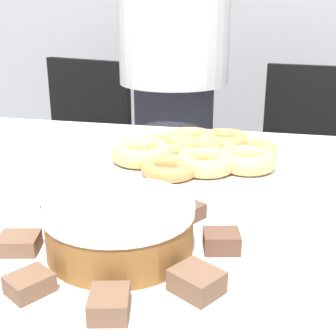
{
  "coord_description": "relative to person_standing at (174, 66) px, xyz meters",
  "views": [
    {
      "loc": [
        0.14,
        -0.72,
        1.1
      ],
      "look_at": [
        -0.03,
        0.03,
        0.83
      ],
      "focal_mm": 50.0,
      "sensor_mm": 36.0,
      "label": 1
    }
  ],
  "objects": [
    {
      "name": "table",
      "position": [
        0.18,
        -0.82,
        -0.2
      ],
      "size": [
        1.94,
        1.07,
        0.77
      ],
      "color": "silver",
      "rests_on": "ground_plane"
    },
    {
      "name": "person_standing",
      "position": [
        0.0,
        0.0,
        0.0
      ],
      "size": [
        0.36,
        0.36,
        1.71
      ],
      "color": "#383842",
      "rests_on": "ground_plane"
    },
    {
      "name": "office_chair_left",
      "position": [
        -0.46,
        0.14,
        -0.49
      ],
      "size": [
        0.54,
        0.54,
        0.88
      ],
      "rotation": [
        0.0,
        0.0,
        -0.26
      ],
      "color": "black",
      "rests_on": "ground_plane"
    },
    {
      "name": "office_chair_right",
      "position": [
        0.48,
        0.14,
        -0.49
      ],
      "size": [
        0.49,
        0.49,
        0.88
      ],
      "rotation": [
        0.0,
        0.0,
        -0.11
      ],
      "color": "black",
      "rests_on": "ground_plane"
    },
    {
      "name": "plate_cake",
      "position": [
        0.13,
        -0.99,
        -0.13
      ],
      "size": [
        0.36,
        0.36,
        0.01
      ],
      "color": "white",
      "rests_on": "table"
    },
    {
      "name": "plate_donuts",
      "position": [
        0.17,
        -0.58,
        -0.13
      ],
      "size": [
        0.4,
        0.4,
        0.01
      ],
      "color": "white",
      "rests_on": "table"
    },
    {
      "name": "frosted_cake",
      "position": [
        0.13,
        -0.99,
        -0.09
      ],
      "size": [
        0.2,
        0.2,
        0.07
      ],
      "color": "brown",
      "rests_on": "plate_cake"
    },
    {
      "name": "lamington_0",
      "position": [
        0.25,
        -1.07,
        -0.11
      ],
      "size": [
        0.07,
        0.07,
        0.03
      ],
      "rotation": [
        0.0,
        0.0,
        5.72
      ],
      "color": "brown",
      "rests_on": "plate_cake"
    },
    {
      "name": "lamington_1",
      "position": [
        0.27,
        -0.96,
        -0.11
      ],
      "size": [
        0.06,
        0.05,
        0.03
      ],
      "rotation": [
        0.0,
        0.0,
        6.51
      ],
      "color": "brown",
      "rests_on": "plate_cake"
    },
    {
      "name": "lamington_2",
      "position": [
        0.21,
        -0.88,
        -0.11
      ],
      "size": [
        0.06,
        0.06,
        0.02
      ],
      "rotation": [
        0.0,
        0.0,
        7.29
      ],
      "color": "brown",
      "rests_on": "plate_cake"
    },
    {
      "name": "lamington_3",
      "position": [
        0.1,
        -0.86,
        -0.11
      ],
      "size": [
        0.06,
        0.06,
        0.02
      ],
      "rotation": [
        0.0,
        0.0,
        8.08
      ],
      "color": "brown",
      "rests_on": "plate_cake"
    },
    {
      "name": "lamington_4",
      "position": [
        0.01,
        -0.92,
        -0.11
      ],
      "size": [
        0.07,
        0.07,
        0.02
      ],
      "rotation": [
        0.0,
        0.0,
        8.86
      ],
      "color": "brown",
      "rests_on": "plate_cake"
    },
    {
      "name": "lamington_5",
      "position": [
        -0.0,
        -1.03,
        -0.11
      ],
      "size": [
        0.06,
        0.06,
        0.02
      ],
      "rotation": [
        0.0,
        0.0,
        9.65
      ],
      "color": "brown",
      "rests_on": "plate_cake"
    },
    {
      "name": "lamington_6",
      "position": [
        0.06,
        -1.11,
        -0.11
      ],
      "size": [
        0.06,
        0.06,
        0.02
      ],
      "rotation": [
        0.0,
        0.0,
        10.43
      ],
      "color": "brown",
      "rests_on": "plate_cake"
    },
    {
      "name": "lamington_7",
      "position": [
        0.16,
        -1.13,
        -0.11
      ],
      "size": [
        0.05,
        0.06,
        0.03
      ],
      "rotation": [
        0.0,
        0.0,
        11.22
      ],
      "color": "brown",
      "rests_on": "plate_cake"
    },
    {
      "name": "donut_0",
      "position": [
        0.17,
        -0.58,
        -0.1
      ],
      "size": [
        0.11,
        0.11,
        0.03
      ],
      "color": "#D18E4C",
      "rests_on": "plate_donuts"
    },
    {
      "name": "donut_1",
      "position": [
        0.2,
        -0.65,
        -0.1
      ],
      "size": [
        0.12,
        0.12,
        0.04
      ],
      "color": "#E5AD66",
      "rests_on": "plate_donuts"
    },
    {
      "name": "donut_2",
      "position": [
        0.28,
        -0.62,
        -0.1
      ],
      "size": [
        0.12,
        0.12,
        0.04
      ],
      "color": "#E5AD66",
      "rests_on": "plate_donuts"
    },
    {
      "name": "donut_3",
      "position": [
        0.28,
        -0.53,
        -0.11
      ],
      "size": [
        0.13,
        0.13,
        0.03
      ],
      "color": "tan",
      "rests_on": "plate_donuts"
    },
    {
      "name": "donut_4",
      "position": [
        0.22,
        -0.48,
        -0.1
      ],
      "size": [
        0.12,
        0.12,
        0.04
      ],
      "color": "#C68447",
      "rests_on": "plate_donuts"
    },
    {
      "name": "donut_5",
      "position": [
        0.14,
        -0.5,
        -0.1
      ],
      "size": [
        0.13,
        0.13,
        0.04
      ],
      "color": "tan",
      "rests_on": "plate_donuts"
    },
    {
      "name": "donut_6",
      "position": [
        0.11,
        -0.56,
        -0.1
      ],
      "size": [
        0.13,
        0.13,
        0.04
      ],
      "color": "#D18E4C",
      "rests_on": "plate_donuts"
    },
    {
      "name": "donut_7",
      "position": [
        0.06,
        -0.62,
        -0.1
      ],
      "size": [
        0.13,
        0.13,
        0.04
      ],
      "color": "#E5AD66",
      "rests_on": "plate_donuts"
    },
    {
      "name": "donut_8",
      "position": [
        0.13,
        -0.69,
        -0.11
      ],
      "size": [
        0.11,
        0.11,
        0.03
      ],
      "color": "#C68447",
      "rests_on": "plate_donuts"
    }
  ]
}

